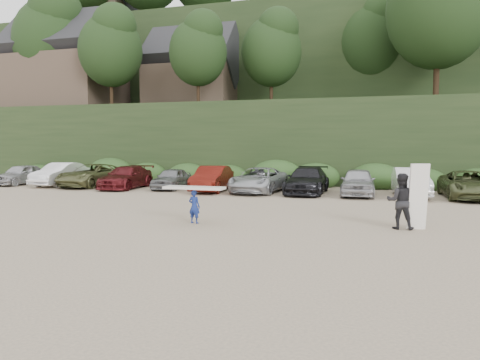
% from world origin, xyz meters
% --- Properties ---
extents(ground, '(120.00, 120.00, 0.00)m').
position_xyz_m(ground, '(0.00, 0.00, 0.00)').
color(ground, tan).
rests_on(ground, ground).
extents(hillside_backdrop, '(90.00, 41.50, 28.00)m').
position_xyz_m(hillside_backdrop, '(-0.26, 35.93, 11.22)').
color(hillside_backdrop, black).
rests_on(hillside_backdrop, ground).
extents(parked_cars, '(34.17, 5.91, 1.60)m').
position_xyz_m(parked_cars, '(-2.46, 10.04, 0.76)').
color(parked_cars, '#A4A4A8').
rests_on(parked_cars, ground).
extents(child_surfer, '(2.28, 0.66, 1.37)m').
position_xyz_m(child_surfer, '(-1.35, -1.19, 0.93)').
color(child_surfer, navy).
rests_on(child_surfer, ground).
extents(adult_surfer, '(1.39, 0.75, 2.28)m').
position_xyz_m(adult_surfer, '(5.95, -0.13, 0.98)').
color(adult_surfer, black).
rests_on(adult_surfer, ground).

